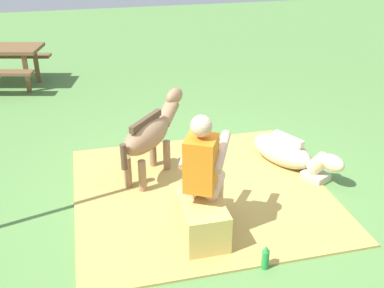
{
  "coord_description": "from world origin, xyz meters",
  "views": [
    {
      "loc": [
        -4.29,
        1.26,
        2.87
      ],
      "look_at": [
        0.18,
        0.18,
        0.55
      ],
      "focal_mm": 42.75,
      "sensor_mm": 36.0,
      "label": 1
    }
  ],
  "objects_px": {
    "hay_bale": "(202,220)",
    "pony_standing": "(151,133)",
    "soda_bottle": "(265,257)",
    "pony_lying": "(288,153)",
    "person_seated": "(203,168)"
  },
  "relations": [
    {
      "from": "hay_bale",
      "to": "person_seated",
      "type": "height_order",
      "value": "person_seated"
    },
    {
      "from": "pony_standing",
      "to": "pony_lying",
      "type": "relative_size",
      "value": 0.85
    },
    {
      "from": "hay_bale",
      "to": "soda_bottle",
      "type": "xyz_separation_m",
      "value": [
        -0.56,
        -0.45,
        -0.09
      ]
    },
    {
      "from": "soda_bottle",
      "to": "pony_standing",
      "type": "bearing_deg",
      "value": 21.26
    },
    {
      "from": "hay_bale",
      "to": "person_seated",
      "type": "xyz_separation_m",
      "value": [
        0.15,
        -0.05,
        0.49
      ]
    },
    {
      "from": "pony_lying",
      "to": "soda_bottle",
      "type": "bearing_deg",
      "value": 150.07
    },
    {
      "from": "pony_standing",
      "to": "pony_lying",
      "type": "bearing_deg",
      "value": -95.93
    },
    {
      "from": "hay_bale",
      "to": "pony_lying",
      "type": "relative_size",
      "value": 0.5
    },
    {
      "from": "person_seated",
      "to": "pony_standing",
      "type": "xyz_separation_m",
      "value": [
        1.16,
        0.33,
        -0.13
      ]
    },
    {
      "from": "hay_bale",
      "to": "pony_lying",
      "type": "distance_m",
      "value": 1.82
    },
    {
      "from": "pony_standing",
      "to": "soda_bottle",
      "type": "xyz_separation_m",
      "value": [
        -1.87,
        -0.73,
        -0.45
      ]
    },
    {
      "from": "hay_bale",
      "to": "pony_standing",
      "type": "xyz_separation_m",
      "value": [
        1.31,
        0.28,
        0.36
      ]
    },
    {
      "from": "hay_bale",
      "to": "pony_standing",
      "type": "bearing_deg",
      "value": 12.06
    },
    {
      "from": "hay_bale",
      "to": "soda_bottle",
      "type": "bearing_deg",
      "value": -141.27
    },
    {
      "from": "pony_standing",
      "to": "pony_lying",
      "type": "xyz_separation_m",
      "value": [
        -0.18,
        -1.7,
        -0.38
      ]
    }
  ]
}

